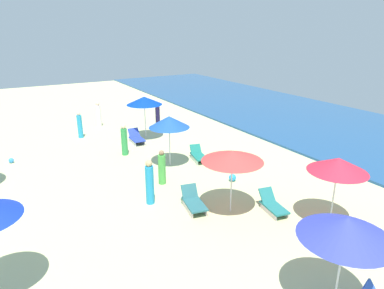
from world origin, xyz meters
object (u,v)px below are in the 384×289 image
(beachgoer_7, at_px, (162,168))
(beach_ball_1, at_px, (232,178))
(lounge_chair_7_0, at_px, (193,202))
(beachgoer_5, at_px, (150,183))
(umbrella_7, at_px, (232,156))
(umbrella_2, at_px, (144,101))
(beachgoer_3, at_px, (99,115))
(umbrella_6, at_px, (346,228))
(beachgoer_4, at_px, (80,126))
(beach_ball_0, at_px, (11,161))
(beachgoer_6, at_px, (124,140))
(umbrella_1, at_px, (338,165))
(lounge_chair_2_0, at_px, (136,138))
(lounge_chair_3_0, at_px, (198,156))
(lounge_chair_7_1, at_px, (273,205))
(umbrella_3, at_px, (169,122))
(beachgoer_1, at_px, (158,115))

(beachgoer_7, xyz_separation_m, beach_ball_1, (1.32, 2.73, -0.54))
(lounge_chair_7_0, height_order, beachgoer_5, beachgoer_5)
(beachgoer_7, bearing_deg, beach_ball_1, -15.74)
(umbrella_7, xyz_separation_m, beachgoer_5, (-2.02, -2.25, -1.30))
(umbrella_2, xyz_separation_m, beachgoer_3, (-4.10, -1.64, -1.52))
(umbrella_6, relative_size, beachgoer_5, 1.37)
(umbrella_6, relative_size, beachgoer_7, 1.60)
(beachgoer_4, relative_size, beach_ball_0, 6.42)
(beachgoer_7, relative_size, beach_ball_1, 4.71)
(beachgoer_6, bearing_deg, umbrella_1, -3.12)
(umbrella_7, bearing_deg, lounge_chair_2_0, -179.68)
(umbrella_6, bearing_deg, lounge_chair_3_0, 167.84)
(lounge_chair_7_1, height_order, beach_ball_0, lounge_chair_7_1)
(umbrella_3, relative_size, beachgoer_6, 1.47)
(umbrella_2, xyz_separation_m, lounge_chair_3_0, (4.61, 0.88, -2.05))
(lounge_chair_3_0, height_order, beachgoer_5, beachgoer_5)
(lounge_chair_3_0, bearing_deg, lounge_chair_7_1, -80.55)
(umbrella_2, distance_m, beach_ball_0, 7.58)
(beach_ball_1, bearing_deg, beachgoer_3, -167.65)
(umbrella_1, height_order, beachgoer_6, umbrella_1)
(umbrella_2, bearing_deg, beachgoer_4, -123.33)
(umbrella_7, distance_m, beachgoer_1, 12.07)
(lounge_chair_7_1, bearing_deg, umbrella_2, 103.60)
(umbrella_2, xyz_separation_m, beachgoer_5, (7.49, -2.99, -1.47))
(umbrella_7, distance_m, lounge_chair_7_0, 2.30)
(beachgoer_1, bearing_deg, umbrella_2, 13.42)
(lounge_chair_3_0, relative_size, beach_ball_1, 4.48)
(beachgoer_7, bearing_deg, lounge_chair_3_0, 39.25)
(lounge_chair_7_1, bearing_deg, beachgoer_4, 117.72)
(lounge_chair_7_0, distance_m, beach_ball_0, 10.03)
(umbrella_1, distance_m, umbrella_6, 3.94)
(beachgoer_4, relative_size, beachgoer_7, 1.05)
(lounge_chair_7_0, bearing_deg, umbrella_3, 85.72)
(umbrella_1, height_order, lounge_chair_3_0, umbrella_1)
(lounge_chair_2_0, distance_m, lounge_chair_7_0, 8.27)
(lounge_chair_7_1, xyz_separation_m, beachgoer_7, (-4.14, -2.42, 0.45))
(umbrella_7, height_order, lounge_chair_7_1, umbrella_7)
(umbrella_2, relative_size, lounge_chair_2_0, 1.91)
(umbrella_1, distance_m, beachgoer_3, 16.33)
(umbrella_6, relative_size, beachgoer_6, 1.45)
(lounge_chair_7_1, bearing_deg, umbrella_6, -103.41)
(beachgoer_1, xyz_separation_m, beachgoer_6, (4.20, -3.83, 0.06))
(umbrella_2, height_order, beachgoer_5, umbrella_2)
(umbrella_1, relative_size, umbrella_3, 0.97)
(umbrella_3, bearing_deg, lounge_chair_2_0, -177.67)
(umbrella_1, xyz_separation_m, beachgoer_4, (-13.99, -5.10, -1.37))
(lounge_chair_7_0, bearing_deg, umbrella_6, -72.96)
(umbrella_1, relative_size, beachgoer_7, 1.57)
(umbrella_3, relative_size, umbrella_7, 1.04)
(beach_ball_0, bearing_deg, umbrella_7, 35.23)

